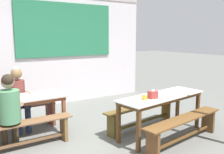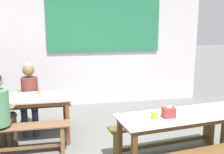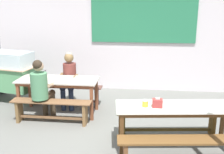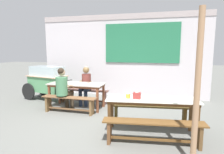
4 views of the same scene
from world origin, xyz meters
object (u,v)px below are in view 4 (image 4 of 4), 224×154
dining_table_far (77,86)px  bench_near_front (153,129)px  tissue_box (137,96)px  person_center_facing (86,83)px  person_left_back_turned (63,87)px  condiment_jar (128,96)px  bench_far_front (69,103)px  food_cart (47,80)px  bench_far_back (83,94)px  dining_table_near (152,102)px  bench_near_back (150,112)px  wooden_support_post (197,90)px

dining_table_far → bench_near_front: size_ratio=0.89×
tissue_box → person_center_facing: bearing=136.4°
bench_near_front → person_left_back_turned: bearing=152.3°
person_left_back_turned → condiment_jar: bearing=-24.7°
bench_far_front → food_cart: food_cart is taller
dining_table_far → bench_far_back: dining_table_far is taller
bench_near_front → person_left_back_turned: size_ratio=1.49×
person_center_facing → tissue_box: 2.60m
dining_table_near → bench_far_front: dining_table_near is taller
food_cart → tissue_box: 4.01m
bench_far_front → bench_near_back: 2.26m
tissue_box → wooden_support_post: wooden_support_post is taller
bench_near_front → wooden_support_post: wooden_support_post is taller
bench_far_front → person_center_facing: size_ratio=1.26×
bench_near_back → bench_near_front: (0.12, -1.00, 0.01)m
dining_table_near → tissue_box: (-0.30, -0.08, 0.15)m
bench_near_back → tissue_box: tissue_box is taller
dining_table_far → bench_far_front: bearing=-90.3°
person_center_facing → wooden_support_post: size_ratio=0.53×
tissue_box → food_cart: bearing=149.7°
bench_near_front → person_center_facing: 3.18m
dining_table_near → food_cart: (-3.76, 1.94, 0.03)m
person_left_back_turned → condiment_jar: 2.24m
dining_table_far → dining_table_near: bearing=-29.2°
dining_table_near → bench_near_front: bearing=-83.0°
bench_far_front → dining_table_near: bearing=-18.8°
bench_near_back → food_cart: (-3.70, 1.44, 0.40)m
tissue_box → dining_table_near: bearing=15.0°
bench_near_back → dining_table_near: bearing=-83.0°
bench_far_back → bench_far_front: (-0.00, -1.00, -0.01)m
bench_near_front → condiment_jar: bearing=142.5°
bench_near_front → condiment_jar: condiment_jar is taller
dining_table_near → bench_near_back: (-0.06, 0.50, -0.38)m
bench_near_back → condiment_jar: bearing=-126.5°
dining_table_far → food_cart: 1.60m
dining_table_near → bench_far_front: size_ratio=1.23×
dining_table_far → wooden_support_post: size_ratio=0.71×
bench_near_back → tissue_box: bearing=-112.4°
person_left_back_turned → wooden_support_post: size_ratio=0.54×
dining_table_far → tissue_box: tissue_box is taller
dining_table_near → person_left_back_turned: person_left_back_turned is taller
bench_near_back → food_cart: size_ratio=1.00×
bench_near_front → dining_table_near: bearing=97.0°
dining_table_near → bench_far_front: (-2.31, 0.78, -0.39)m
wooden_support_post → bench_near_back: bearing=116.9°
condiment_jar → wooden_support_post: size_ratio=0.05×
food_cart → wooden_support_post: (4.45, -2.92, 0.48)m
bench_near_front → tissue_box: (-0.36, 0.42, 0.51)m
bench_near_front → food_cart: food_cart is taller
bench_far_front → bench_near_front: size_ratio=0.83×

